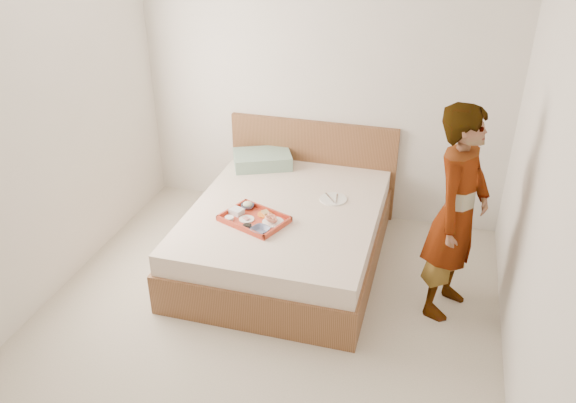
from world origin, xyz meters
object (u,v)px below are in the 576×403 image
Objects in this scene: dinner_plate at (333,199)px; person at (457,214)px; bed at (286,234)px; tray at (254,219)px.

person reaches higher than dinner_plate.
dinner_plate is at bearing 83.46° from person.
person is (1.38, -0.27, 0.57)m from bed.
tray reaches higher than bed.
dinner_plate is (0.54, 0.53, -0.02)m from tray.
tray is 2.14× the size of dinner_plate.
person reaches higher than tray.
tray is 0.30× the size of person.
dinner_plate reaches higher than bed.
tray reaches higher than dinner_plate.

